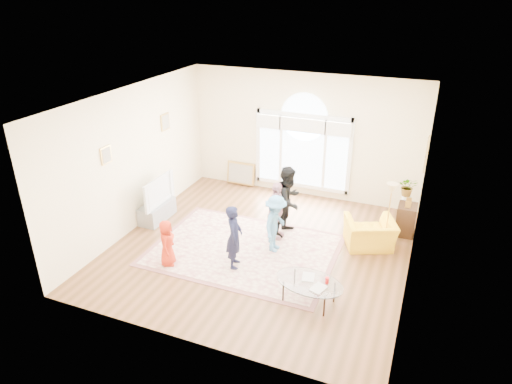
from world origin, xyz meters
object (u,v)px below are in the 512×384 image
at_px(coffee_table, 309,283).
at_px(armchair, 370,234).
at_px(area_rug, 244,250).
at_px(tv_console, 157,211).
at_px(television, 155,190).

height_order(coffee_table, armchair, armchair).
distance_m(area_rug, armchair, 2.68).
height_order(area_rug, tv_console, tv_console).
xyz_separation_m(coffee_table, armchair, (0.68, 2.26, -0.08)).
distance_m(area_rug, coffee_table, 2.11).
bearing_deg(area_rug, television, 168.26).
distance_m(area_rug, tv_console, 2.53).
height_order(area_rug, coffee_table, coffee_table).
xyz_separation_m(area_rug, tv_console, (-2.47, 0.51, 0.20)).
height_order(tv_console, television, television).
bearing_deg(coffee_table, area_rug, 156.12).
bearing_deg(television, tv_console, 180.00).
bearing_deg(tv_console, area_rug, -11.70).
distance_m(coffee_table, armchair, 2.36).
bearing_deg(armchair, television, -15.78).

